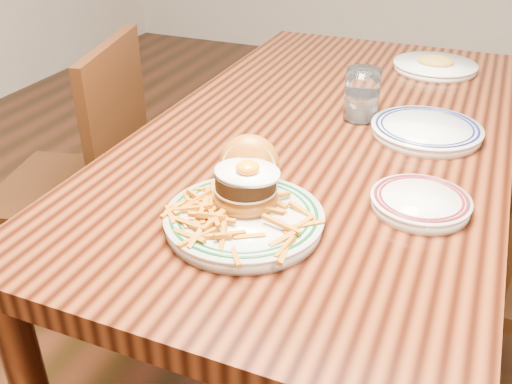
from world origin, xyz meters
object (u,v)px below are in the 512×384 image
at_px(chair_left, 87,177).
at_px(side_plate, 420,202).
at_px(main_plate, 245,204).
at_px(table, 327,157).

height_order(chair_left, side_plate, chair_left).
height_order(chair_left, main_plate, chair_left).
relative_size(table, side_plate, 8.59).
bearing_deg(main_plate, table, 69.77).
bearing_deg(table, chair_left, -175.13).
bearing_deg(chair_left, main_plate, -44.92).
relative_size(table, main_plate, 5.26).
bearing_deg(table, main_plate, -92.45).
bearing_deg(side_plate, table, 115.96).
bearing_deg(side_plate, main_plate, -164.37).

